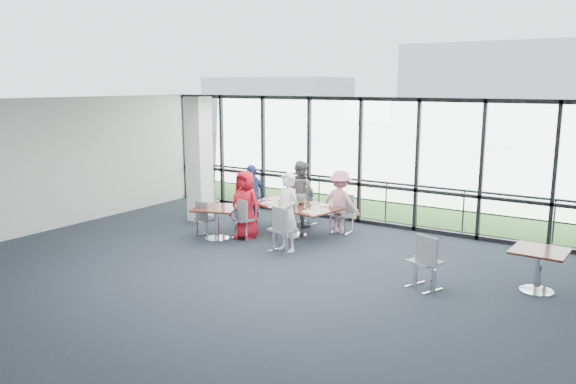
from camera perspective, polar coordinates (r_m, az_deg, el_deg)
The scene contains 40 objects.
floor at distance 10.51m, azimuth -4.96°, elevation -8.70°, with size 12.00×10.00×0.02m, color #1E262F.
ceiling at distance 9.90m, azimuth -5.26°, elevation 9.08°, with size 12.00×10.00×0.04m, color white.
wall_left at distance 14.53m, azimuth -24.13°, elevation 2.41°, with size 0.10×10.00×3.20m, color silver.
curtain_wall_back at distance 14.30m, azimuth 7.32°, elevation 3.16°, with size 12.00×0.10×3.20m, color white.
structural_column at distance 14.64m, azimuth -9.01°, elevation 3.29°, with size 0.50×0.50×3.20m, color white.
apron at distance 19.14m, azimuth 13.72°, elevation -0.02°, with size 80.00×70.00×0.02m, color slate.
grass_strip at distance 17.29m, azimuth 11.52°, elevation -0.98°, with size 80.00×5.00×0.01m, color #2C6222.
hangar_aux at distance 43.18m, azimuth -1.06°, elevation 8.92°, with size 10.00×6.00×4.00m, color silver.
guard_rail at distance 15.02m, azimuth 8.22°, elevation -0.75°, with size 0.06×0.06×12.00m, color #2D2D33.
main_table at distance 13.06m, azimuth 0.72°, elevation -1.76°, with size 2.33×1.57×0.75m.
side_table_left at distance 12.90m, azimuth -7.29°, elevation -1.99°, with size 1.22×1.22×0.75m.
side_table_right at distance 10.49m, azimuth 24.18°, elevation -5.98°, with size 0.91×0.91×0.75m.
diner_near_left at distance 12.85m, azimuth -4.36°, elevation -1.33°, with size 0.77×0.50×1.58m, color #B41020.
diner_near_right at distance 11.85m, azimuth -0.06°, elevation -2.06°, with size 0.62×0.45×1.70m, color white.
diner_far_left at distance 14.06m, azimuth 1.32°, elevation -0.11°, with size 0.80×0.49×1.64m, color slate.
diner_far_right at distance 13.34m, azimuth 5.32°, elevation -1.04°, with size 0.98×0.50×1.51m, color pink.
diner_end at distance 13.96m, azimuth -3.63°, elevation -0.38°, with size 0.91×0.50×1.56m, color #30458F.
chair_main_nl at distance 12.88m, azimuth -4.42°, elevation -2.77°, with size 0.46×0.46×0.94m, color slate, non-canonical shape.
chair_main_nr at distance 11.84m, azimuth -0.51°, elevation -3.84°, with size 0.48×0.48×0.99m, color slate, non-canonical shape.
chair_main_fl at distance 14.23m, azimuth 1.82°, elevation -1.55°, with size 0.43×0.43×0.88m, color slate, non-canonical shape.
chair_main_fr at distance 13.45m, azimuth 5.51°, elevation -2.32°, with size 0.43×0.43×0.88m, color slate, non-canonical shape.
chair_main_end at distance 14.29m, azimuth -4.23°, elevation -1.49°, with size 0.44×0.44×0.89m, color slate, non-canonical shape.
chair_spare_la at distance 13.21m, azimuth -8.28°, elevation -2.73°, with size 0.41×0.41×0.84m, color slate, non-canonical shape.
chair_spare_lb at distance 15.25m, azimuth -7.97°, elevation -0.90°, with size 0.40×0.40×0.83m, color slate, non-canonical shape.
chair_spare_r at distance 10.04m, azimuth 13.72°, elevation -6.91°, with size 0.48×0.48×0.98m, color slate, non-canonical shape.
plate_nl at distance 13.18m, azimuth -2.25°, elevation -1.14°, with size 0.25×0.25×0.01m, color white.
plate_nr at distance 12.31m, azimuth 1.96°, elevation -2.01°, with size 0.24×0.24×0.01m, color white.
plate_fl at distance 13.64m, azimuth 0.18°, elevation -0.72°, with size 0.26×0.26×0.01m, color white.
plate_fr at distance 13.00m, azimuth 3.79°, elevation -1.33°, with size 0.23×0.23×0.01m, color white.
plate_end at distance 13.65m, azimuth -2.08°, elevation -0.72°, with size 0.26×0.26×0.01m, color white.
tumbler_a at distance 13.03m, azimuth -0.90°, elevation -1.02°, with size 0.06×0.06×0.13m, color white.
tumbler_b at distance 12.70m, azimuth 0.91°, elevation -1.33°, with size 0.07×0.07×0.13m, color white.
tumbler_c at distance 13.19m, azimuth 1.82°, elevation -0.87°, with size 0.07×0.07×0.14m, color white.
tumbler_d at distance 13.46m, azimuth -2.19°, elevation -0.62°, with size 0.07×0.07×0.14m, color white.
menu_a at distance 12.76m, azimuth -1.19°, elevation -1.57°, with size 0.32×0.23×0.00m, color white.
menu_b at distance 12.23m, azimuth 2.59°, elevation -2.12°, with size 0.33×0.23×0.00m, color white.
menu_c at distance 13.24m, azimuth 2.85°, elevation -1.11°, with size 0.30×0.21×0.00m, color white.
condiment_caddy at distance 13.02m, azimuth 1.27°, elevation -1.23°, with size 0.10×0.07×0.04m, color black.
ketchup_bottle at distance 13.00m, azimuth 0.93°, elevation -0.94°, with size 0.06×0.06×0.18m, color #AC1D0A.
green_bottle at distance 12.97m, azimuth 1.01°, elevation -0.91°, with size 0.05×0.05×0.20m, color #1E783E.
Camera 1 is at (6.11, -7.79, 3.51)m, focal length 35.00 mm.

